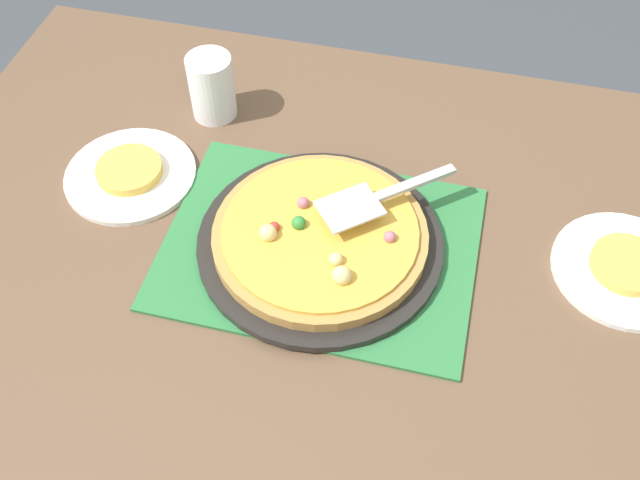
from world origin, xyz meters
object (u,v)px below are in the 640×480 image
(plate_near_left, at_px, (625,270))
(served_slice_right, at_px, (129,170))
(cup_far, at_px, (212,87))
(plate_far_right, at_px, (131,175))
(pizza_server, at_px, (378,197))
(pizza, at_px, (320,235))
(served_slice_left, at_px, (628,264))
(pizza_pan, at_px, (320,243))

(plate_near_left, bearing_deg, served_slice_right, -0.28)
(cup_far, bearing_deg, plate_far_right, 65.56)
(plate_far_right, bearing_deg, pizza_server, 178.98)
(plate_near_left, relative_size, served_slice_right, 2.00)
(pizza, xyz_separation_m, served_slice_left, (-0.46, -0.07, -0.02))
(pizza_pan, bearing_deg, plate_near_left, -171.73)
(plate_far_right, distance_m, served_slice_right, 0.01)
(served_slice_left, xyz_separation_m, pizza_server, (0.38, 0.00, 0.05))
(served_slice_right, xyz_separation_m, pizza_server, (-0.42, 0.01, 0.05))
(pizza_pan, xyz_separation_m, served_slice_left, (-0.46, -0.07, 0.01))
(plate_far_right, height_order, served_slice_right, served_slice_right)
(plate_far_right, xyz_separation_m, served_slice_left, (-0.81, 0.00, 0.01))
(pizza, height_order, plate_near_left, pizza)
(served_slice_left, bearing_deg, served_slice_right, -0.28)
(pizza, relative_size, plate_near_left, 1.50)
(served_slice_left, xyz_separation_m, served_slice_right, (0.81, -0.00, 0.00))
(pizza, distance_m, served_slice_left, 0.46)
(pizza, bearing_deg, pizza_server, -139.27)
(served_slice_right, height_order, cup_far, cup_far)
(plate_near_left, height_order, served_slice_left, served_slice_left)
(pizza, xyz_separation_m, served_slice_right, (0.35, -0.07, -0.02))
(pizza_server, bearing_deg, pizza, 40.73)
(cup_far, height_order, pizza_server, cup_far)
(pizza_pan, relative_size, plate_far_right, 1.73)
(plate_near_left, height_order, plate_far_right, same)
(pizza_pan, bearing_deg, served_slice_left, -171.73)
(cup_far, bearing_deg, plate_near_left, 165.07)
(served_slice_right, bearing_deg, pizza, 168.31)
(pizza, relative_size, pizza_server, 1.62)
(pizza_pan, distance_m, cup_far, 0.37)
(pizza, distance_m, served_slice_right, 0.35)
(pizza_server, bearing_deg, plate_far_right, -1.02)
(served_slice_left, height_order, cup_far, cup_far)
(plate_near_left, xyz_separation_m, cup_far, (0.72, -0.19, 0.06))
(plate_near_left, bearing_deg, plate_far_right, -0.28)
(pizza_server, bearing_deg, plate_near_left, -179.48)
(plate_near_left, bearing_deg, pizza, 8.38)
(plate_near_left, height_order, pizza_server, pizza_server)
(plate_far_right, height_order, served_slice_left, served_slice_left)
(served_slice_left, distance_m, cup_far, 0.75)
(served_slice_left, bearing_deg, cup_far, -14.93)
(pizza, relative_size, cup_far, 2.75)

